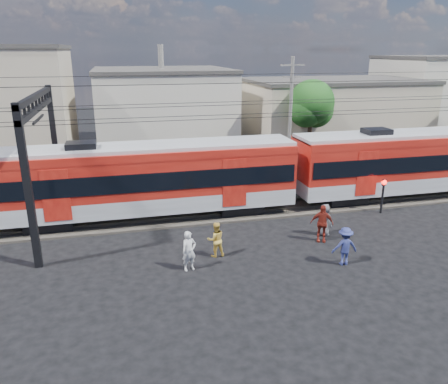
# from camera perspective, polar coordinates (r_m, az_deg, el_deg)

# --- Properties ---
(ground) EXTENTS (120.00, 120.00, 0.00)m
(ground) POSITION_cam_1_polar(r_m,az_deg,el_deg) (18.42, 8.06, -11.10)
(ground) COLOR black
(ground) RESTS_ON ground
(track_bed) EXTENTS (70.00, 3.40, 0.12)m
(track_bed) POSITION_cam_1_polar(r_m,az_deg,el_deg) (25.30, 1.47, -2.43)
(track_bed) COLOR #2D2823
(track_bed) RESTS_ON ground
(rail_near) EXTENTS (70.00, 0.12, 0.12)m
(rail_near) POSITION_cam_1_polar(r_m,az_deg,el_deg) (24.58, 1.93, -2.76)
(rail_near) COLOR #59544C
(rail_near) RESTS_ON track_bed
(rail_far) EXTENTS (70.00, 0.12, 0.12)m
(rail_far) POSITION_cam_1_polar(r_m,az_deg,el_deg) (25.94, 1.04, -1.62)
(rail_far) COLOR #59544C
(rail_far) RESTS_ON track_bed
(commuter_train) EXTENTS (50.30, 3.08, 4.17)m
(commuter_train) POSITION_cam_1_polar(r_m,az_deg,el_deg) (23.82, -9.53, 1.94)
(commuter_train) COLOR black
(commuter_train) RESTS_ON ground
(catenary) EXTENTS (70.00, 9.30, 7.52)m
(catenary) POSITION_cam_1_polar(r_m,az_deg,el_deg) (23.30, -19.63, 7.69)
(catenary) COLOR black
(catenary) RESTS_ON ground
(building_midwest) EXTENTS (12.24, 12.24, 7.30)m
(building_midwest) POSITION_cam_1_polar(r_m,az_deg,el_deg) (42.40, -7.97, 10.79)
(building_midwest) COLOR #B8B2A1
(building_midwest) RESTS_ON ground
(building_mideast) EXTENTS (16.32, 10.20, 6.30)m
(building_mideast) POSITION_cam_1_polar(r_m,az_deg,el_deg) (44.19, 13.94, 10.07)
(building_mideast) COLOR tan
(building_mideast) RESTS_ON ground
(building_east) EXTENTS (10.20, 10.20, 8.30)m
(building_east) POSITION_cam_1_polar(r_m,az_deg,el_deg) (55.05, 25.40, 11.43)
(building_east) COLOR #B8B2A1
(building_east) RESTS_ON ground
(utility_pole_mid) EXTENTS (1.80, 0.24, 8.50)m
(utility_pole_mid) POSITION_cam_1_polar(r_m,az_deg,el_deg) (32.56, 8.66, 10.14)
(utility_pole_mid) COLOR slate
(utility_pole_mid) RESTS_ON ground
(tree_near) EXTENTS (3.82, 3.64, 6.72)m
(tree_near) POSITION_cam_1_polar(r_m,az_deg,el_deg) (36.63, 11.55, 11.05)
(tree_near) COLOR #382619
(tree_near) RESTS_ON ground
(pedestrian_a) EXTENTS (0.73, 0.58, 1.74)m
(pedestrian_a) POSITION_cam_1_polar(r_m,az_deg,el_deg) (18.57, -4.58, -7.68)
(pedestrian_a) COLOR silver
(pedestrian_a) RESTS_ON ground
(pedestrian_b) EXTENTS (0.83, 0.66, 1.63)m
(pedestrian_b) POSITION_cam_1_polar(r_m,az_deg,el_deg) (19.72, -1.09, -6.20)
(pedestrian_b) COLOR gold
(pedestrian_b) RESTS_ON ground
(pedestrian_c) EXTENTS (1.17, 0.74, 1.72)m
(pedestrian_c) POSITION_cam_1_polar(r_m,az_deg,el_deg) (19.66, 15.50, -6.84)
(pedestrian_c) COLOR navy
(pedestrian_c) RESTS_ON ground
(pedestrian_d) EXTENTS (1.19, 0.82, 1.87)m
(pedestrian_d) POSITION_cam_1_polar(r_m,az_deg,el_deg) (21.68, 12.65, -4.01)
(pedestrian_d) COLOR maroon
(pedestrian_d) RESTS_ON ground
(pedestrian_e) EXTENTS (0.79, 0.94, 1.65)m
(pedestrian_e) POSITION_cam_1_polar(r_m,az_deg,el_deg) (22.44, 12.99, -3.57)
(pedestrian_e) COLOR #4D4E52
(pedestrian_e) RESTS_ON ground
(crossing_signal) EXTENTS (0.29, 0.29, 2.03)m
(crossing_signal) POSITION_cam_1_polar(r_m,az_deg,el_deg) (26.22, 20.08, 0.29)
(crossing_signal) COLOR black
(crossing_signal) RESTS_ON ground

